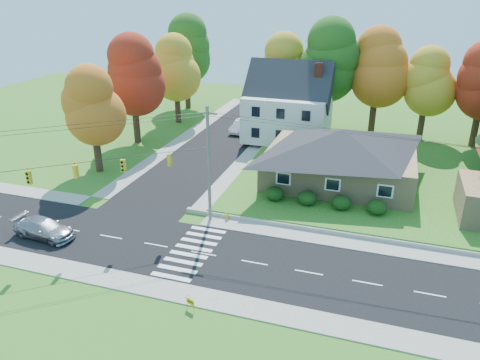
{
  "coord_description": "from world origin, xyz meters",
  "views": [
    {
      "loc": [
        11.99,
        -27.84,
        18.93
      ],
      "look_at": [
        0.27,
        8.0,
        2.84
      ],
      "focal_mm": 35.0,
      "sensor_mm": 36.0,
      "label": 1
    }
  ],
  "objects_px": {
    "silver_sedan": "(44,228)",
    "white_car": "(241,126)",
    "fire_hydrant": "(227,216)",
    "ranch_house": "(341,155)"
  },
  "relations": [
    {
      "from": "silver_sedan",
      "to": "white_car",
      "type": "relative_size",
      "value": 1.08
    },
    {
      "from": "silver_sedan",
      "to": "fire_hydrant",
      "type": "distance_m",
      "value": 14.84
    },
    {
      "from": "silver_sedan",
      "to": "ranch_house",
      "type": "bearing_deg",
      "value": -45.45
    },
    {
      "from": "ranch_house",
      "to": "fire_hydrant",
      "type": "relative_size",
      "value": 18.8
    },
    {
      "from": "silver_sedan",
      "to": "fire_hydrant",
      "type": "relative_size",
      "value": 6.71
    },
    {
      "from": "silver_sedan",
      "to": "fire_hydrant",
      "type": "xyz_separation_m",
      "value": [
        12.92,
        7.29,
        -0.41
      ]
    },
    {
      "from": "fire_hydrant",
      "to": "silver_sedan",
      "type": "bearing_deg",
      "value": -150.55
    },
    {
      "from": "ranch_house",
      "to": "white_car",
      "type": "relative_size",
      "value": 3.02
    },
    {
      "from": "ranch_house",
      "to": "white_car",
      "type": "xyz_separation_m",
      "value": [
        -14.87,
        14.26,
        -2.45
      ]
    },
    {
      "from": "ranch_house",
      "to": "white_car",
      "type": "distance_m",
      "value": 20.75
    }
  ]
}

